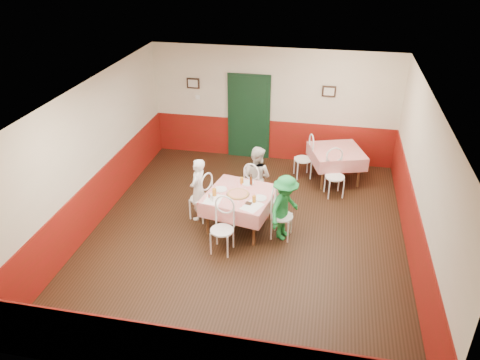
% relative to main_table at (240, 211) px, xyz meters
% --- Properties ---
extents(floor, '(7.00, 7.00, 0.00)m').
position_rel_main_table_xyz_m(floor, '(0.18, -0.22, -0.38)').
color(floor, black).
rests_on(floor, ground).
extents(ceiling, '(7.00, 7.00, 0.00)m').
position_rel_main_table_xyz_m(ceiling, '(0.18, -0.22, 2.42)').
color(ceiling, white).
rests_on(ceiling, back_wall).
extents(back_wall, '(6.00, 0.10, 2.80)m').
position_rel_main_table_xyz_m(back_wall, '(0.18, 3.28, 1.02)').
color(back_wall, beige).
rests_on(back_wall, ground).
extents(front_wall, '(6.00, 0.10, 2.80)m').
position_rel_main_table_xyz_m(front_wall, '(0.18, -3.72, 1.02)').
color(front_wall, beige).
rests_on(front_wall, ground).
extents(left_wall, '(0.10, 7.00, 2.80)m').
position_rel_main_table_xyz_m(left_wall, '(-2.82, -0.22, 1.02)').
color(left_wall, beige).
rests_on(left_wall, ground).
extents(right_wall, '(0.10, 7.00, 2.80)m').
position_rel_main_table_xyz_m(right_wall, '(3.18, -0.22, 1.02)').
color(right_wall, beige).
rests_on(right_wall, ground).
extents(wainscot_back, '(6.00, 0.03, 1.00)m').
position_rel_main_table_xyz_m(wainscot_back, '(0.18, 3.27, 0.12)').
color(wainscot_back, maroon).
rests_on(wainscot_back, ground).
extents(wainscot_front, '(6.00, 0.03, 1.00)m').
position_rel_main_table_xyz_m(wainscot_front, '(0.18, -3.70, 0.12)').
color(wainscot_front, maroon).
rests_on(wainscot_front, ground).
extents(wainscot_left, '(0.03, 7.00, 1.00)m').
position_rel_main_table_xyz_m(wainscot_left, '(-2.81, -0.22, 0.12)').
color(wainscot_left, maroon).
rests_on(wainscot_left, ground).
extents(wainscot_right, '(0.03, 7.00, 1.00)m').
position_rel_main_table_xyz_m(wainscot_right, '(3.16, -0.22, 0.12)').
color(wainscot_right, maroon).
rests_on(wainscot_right, ground).
extents(door, '(0.96, 0.06, 2.10)m').
position_rel_main_table_xyz_m(door, '(-0.42, 3.23, 0.68)').
color(door, black).
rests_on(door, ground).
extents(picture_left, '(0.32, 0.03, 0.26)m').
position_rel_main_table_xyz_m(picture_left, '(-1.82, 3.23, 1.48)').
color(picture_left, black).
rests_on(picture_left, back_wall).
extents(picture_right, '(0.32, 0.03, 0.26)m').
position_rel_main_table_xyz_m(picture_right, '(1.48, 3.23, 1.48)').
color(picture_right, black).
rests_on(picture_right, back_wall).
extents(thermostat, '(0.10, 0.03, 0.10)m').
position_rel_main_table_xyz_m(thermostat, '(-1.72, 3.23, 1.12)').
color(thermostat, white).
rests_on(thermostat, back_wall).
extents(main_table, '(1.43, 1.43, 0.77)m').
position_rel_main_table_xyz_m(main_table, '(0.00, 0.00, 0.00)').
color(main_table, red).
rests_on(main_table, ground).
extents(second_table, '(1.42, 1.42, 0.77)m').
position_rel_main_table_xyz_m(second_table, '(1.78, 2.38, 0.00)').
color(second_table, red).
rests_on(second_table, ground).
extents(chair_left, '(0.54, 0.54, 0.90)m').
position_rel_main_table_xyz_m(chair_left, '(-0.83, 0.16, 0.08)').
color(chair_left, white).
rests_on(chair_left, ground).
extents(chair_right, '(0.46, 0.46, 0.90)m').
position_rel_main_table_xyz_m(chair_right, '(0.83, -0.16, 0.08)').
color(chair_right, white).
rests_on(chair_right, ground).
extents(chair_far, '(0.54, 0.54, 0.90)m').
position_rel_main_table_xyz_m(chair_far, '(0.16, 0.83, 0.08)').
color(chair_far, white).
rests_on(chair_far, ground).
extents(chair_near, '(0.46, 0.46, 0.90)m').
position_rel_main_table_xyz_m(chair_near, '(-0.16, -0.83, 0.08)').
color(chair_near, white).
rests_on(chair_near, ground).
extents(chair_second_a, '(0.53, 0.53, 0.90)m').
position_rel_main_table_xyz_m(chair_second_a, '(1.03, 2.38, 0.08)').
color(chair_second_a, white).
rests_on(chair_second_a, ground).
extents(chair_second_b, '(0.53, 0.53, 0.90)m').
position_rel_main_table_xyz_m(chair_second_b, '(1.78, 1.63, 0.08)').
color(chair_second_b, white).
rests_on(chair_second_b, ground).
extents(pizza, '(0.48, 0.48, 0.03)m').
position_rel_main_table_xyz_m(pizza, '(-0.03, -0.05, 0.40)').
color(pizza, '#B74723').
rests_on(pizza, main_table).
extents(plate_left, '(0.29, 0.29, 0.01)m').
position_rel_main_table_xyz_m(plate_left, '(-0.40, 0.07, 0.39)').
color(plate_left, white).
rests_on(plate_left, main_table).
extents(plate_right, '(0.29, 0.29, 0.01)m').
position_rel_main_table_xyz_m(plate_right, '(0.40, -0.11, 0.39)').
color(plate_right, white).
rests_on(plate_right, main_table).
extents(plate_far, '(0.29, 0.29, 0.01)m').
position_rel_main_table_xyz_m(plate_far, '(0.07, 0.43, 0.39)').
color(plate_far, white).
rests_on(plate_far, main_table).
extents(glass_a, '(0.09, 0.09, 0.15)m').
position_rel_main_table_xyz_m(glass_a, '(-0.46, -0.18, 0.46)').
color(glass_a, '#BF7219').
rests_on(glass_a, main_table).
extents(glass_b, '(0.08, 0.08, 0.13)m').
position_rel_main_table_xyz_m(glass_b, '(0.32, -0.27, 0.45)').
color(glass_b, '#BF7219').
rests_on(glass_b, main_table).
extents(glass_c, '(0.08, 0.08, 0.13)m').
position_rel_main_table_xyz_m(glass_c, '(-0.04, 0.39, 0.45)').
color(glass_c, '#BF7219').
rests_on(glass_c, main_table).
extents(beer_bottle, '(0.07, 0.07, 0.21)m').
position_rel_main_table_xyz_m(beer_bottle, '(0.15, 0.37, 0.49)').
color(beer_bottle, '#381C0A').
rests_on(beer_bottle, main_table).
extents(shaker_a, '(0.04, 0.04, 0.09)m').
position_rel_main_table_xyz_m(shaker_a, '(-0.49, -0.34, 0.43)').
color(shaker_a, silver).
rests_on(shaker_a, main_table).
extents(shaker_b, '(0.04, 0.04, 0.09)m').
position_rel_main_table_xyz_m(shaker_b, '(-0.44, -0.39, 0.43)').
color(shaker_b, silver).
rests_on(shaker_b, main_table).
extents(shaker_c, '(0.04, 0.04, 0.09)m').
position_rel_main_table_xyz_m(shaker_c, '(-0.53, -0.27, 0.43)').
color(shaker_c, '#B23319').
rests_on(shaker_c, main_table).
extents(menu_left, '(0.32, 0.42, 0.00)m').
position_rel_main_table_xyz_m(menu_left, '(-0.45, -0.32, 0.39)').
color(menu_left, white).
rests_on(menu_left, main_table).
extents(menu_right, '(0.43, 0.49, 0.00)m').
position_rel_main_table_xyz_m(menu_right, '(0.31, -0.43, 0.39)').
color(menu_right, white).
rests_on(menu_right, main_table).
extents(wallet, '(0.13, 0.11, 0.02)m').
position_rel_main_table_xyz_m(wallet, '(0.23, -0.35, 0.40)').
color(wallet, black).
rests_on(wallet, main_table).
extents(diner_left, '(0.38, 0.51, 1.30)m').
position_rel_main_table_xyz_m(diner_left, '(-0.88, 0.17, 0.28)').
color(diner_left, gray).
rests_on(diner_left, ground).
extents(diner_far, '(0.81, 0.74, 1.35)m').
position_rel_main_table_xyz_m(diner_far, '(0.17, 0.88, 0.30)').
color(diner_far, gray).
rests_on(diner_far, ground).
extents(diner_right, '(0.78, 0.96, 1.30)m').
position_rel_main_table_xyz_m(diner_right, '(0.88, -0.17, 0.28)').
color(diner_right, gray).
rests_on(diner_right, ground).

